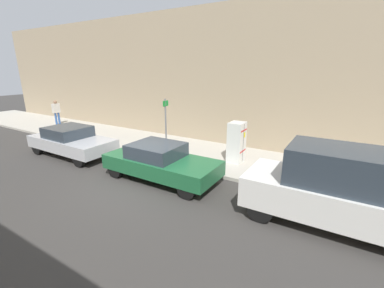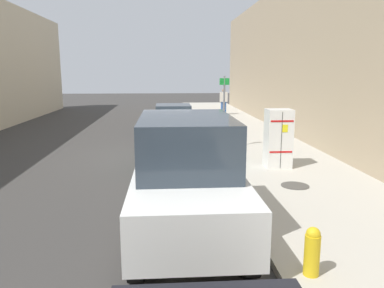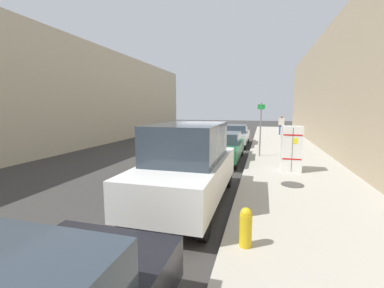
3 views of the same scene
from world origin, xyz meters
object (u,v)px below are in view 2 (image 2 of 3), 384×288
at_px(parked_sedan_green, 177,139).
at_px(parked_van_white, 186,174).
at_px(pedestrian_walking_far, 224,99).
at_px(street_sign_post, 224,109).
at_px(fire_hydrant, 312,251).
at_px(discarded_refrigerator, 278,138).
at_px(parked_sedan_silver, 173,119).

xyz_separation_m(parked_sedan_green, parked_van_white, (0.00, 5.86, 0.37)).
bearing_deg(pedestrian_walking_far, street_sign_post, 112.49).
bearing_deg(fire_hydrant, pedestrian_walking_far, -95.26).
distance_m(discarded_refrigerator, street_sign_post, 3.18).
xyz_separation_m(discarded_refrigerator, parked_van_white, (2.98, 4.03, 0.07)).
bearing_deg(pedestrian_walking_far, parked_van_white, 110.30).
xyz_separation_m(street_sign_post, parked_van_white, (1.78, 6.91, -0.55)).
xyz_separation_m(discarded_refrigerator, fire_hydrant, (1.33, 6.06, -0.51)).
distance_m(street_sign_post, parked_van_white, 7.15).
height_order(fire_hydrant, parked_sedan_silver, parked_sedan_silver).
xyz_separation_m(pedestrian_walking_far, parked_sedan_green, (3.51, 12.25, -0.44)).
distance_m(parked_sedan_silver, parked_van_white, 11.30).
xyz_separation_m(street_sign_post, parked_sedan_silver, (1.78, -4.39, -0.90)).
xyz_separation_m(discarded_refrigerator, parked_sedan_green, (2.98, -1.83, -0.30)).
height_order(fire_hydrant, pedestrian_walking_far, pedestrian_walking_far).
relative_size(fire_hydrant, parked_van_white, 0.15).
bearing_deg(parked_van_white, discarded_refrigerator, -126.49).
relative_size(pedestrian_walking_far, parked_van_white, 0.37).
height_order(pedestrian_walking_far, parked_van_white, parked_van_white).
distance_m(street_sign_post, fire_hydrant, 9.02).
bearing_deg(parked_sedan_green, fire_hydrant, 101.82).
bearing_deg(street_sign_post, pedestrian_walking_far, -98.78).
distance_m(street_sign_post, pedestrian_walking_far, 11.34).
bearing_deg(parked_sedan_silver, discarded_refrigerator, 112.29).
distance_m(pedestrian_walking_far, parked_van_white, 18.44).
xyz_separation_m(discarded_refrigerator, pedestrian_walking_far, (-0.53, -14.08, 0.14)).
relative_size(fire_hydrant, parked_sedan_silver, 0.16).
height_order(street_sign_post, pedestrian_walking_far, street_sign_post).
relative_size(pedestrian_walking_far, parked_sedan_green, 0.40).
bearing_deg(pedestrian_walking_far, fire_hydrant, 116.01).
bearing_deg(pedestrian_walking_far, discarded_refrigerator, 119.12).
bearing_deg(parked_van_white, parked_sedan_silver, -90.00).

